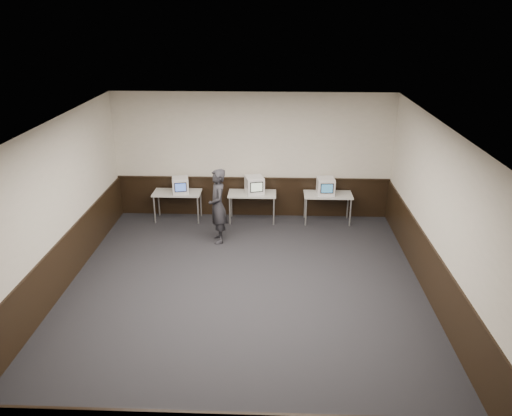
{
  "coord_description": "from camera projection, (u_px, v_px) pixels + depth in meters",
  "views": [
    {
      "loc": [
        0.55,
        -8.15,
        5.08
      ],
      "look_at": [
        0.17,
        1.6,
        1.15
      ],
      "focal_mm": 35.0,
      "sensor_mm": 36.0,
      "label": 1
    }
  ],
  "objects": [
    {
      "name": "wainscot_back",
      "position": [
        253.0,
        197.0,
        12.97
      ],
      "size": [
        6.98,
        0.04,
        1.0
      ],
      "primitive_type": "cube",
      "color": "black",
      "rests_on": "back_wall"
    },
    {
      "name": "back_wall",
      "position": [
        253.0,
        156.0,
        12.58
      ],
      "size": [
        7.0,
        0.0,
        7.0
      ],
      "primitive_type": "plane",
      "rotation": [
        1.57,
        0.0,
        0.0
      ],
      "color": "beige",
      "rests_on": "ground"
    },
    {
      "name": "wainscot_left",
      "position": [
        60.0,
        269.0,
        9.4
      ],
      "size": [
        0.04,
        7.98,
        1.0
      ],
      "primitive_type": "cube",
      "color": "black",
      "rests_on": "left_wall"
    },
    {
      "name": "wainscot_rail",
      "position": [
        253.0,
        178.0,
        12.76
      ],
      "size": [
        6.98,
        0.06,
        0.04
      ],
      "primitive_type": "cube",
      "color": "black",
      "rests_on": "wainscot_back"
    },
    {
      "name": "desk_left",
      "position": [
        177.0,
        195.0,
        12.62
      ],
      "size": [
        1.2,
        0.6,
        0.75
      ],
      "color": "beige",
      "rests_on": "ground"
    },
    {
      "name": "left_wall",
      "position": [
        49.0,
        215.0,
        8.99
      ],
      "size": [
        0.0,
        8.0,
        8.0
      ],
      "primitive_type": "plane",
      "rotation": [
        1.57,
        0.0,
        1.57
      ],
      "color": "beige",
      "rests_on": "ground"
    },
    {
      "name": "wainscot_right",
      "position": [
        432.0,
        276.0,
        9.16
      ],
      "size": [
        0.04,
        7.98,
        1.0
      ],
      "primitive_type": "cube",
      "color": "black",
      "rests_on": "right_wall"
    },
    {
      "name": "emac_left",
      "position": [
        180.0,
        185.0,
        12.46
      ],
      "size": [
        0.47,
        0.49,
        0.4
      ],
      "rotation": [
        0.0,
        0.0,
        0.2
      ],
      "color": "white",
      "rests_on": "desk_left"
    },
    {
      "name": "front_wall",
      "position": [
        219.0,
        369.0,
        5.16
      ],
      "size": [
        7.0,
        0.0,
        7.0
      ],
      "primitive_type": "plane",
      "rotation": [
        -1.57,
        0.0,
        0.0
      ],
      "color": "beige",
      "rests_on": "ground"
    },
    {
      "name": "ceiling",
      "position": [
        242.0,
        129.0,
        8.27
      ],
      "size": [
        8.0,
        8.0,
        0.0
      ],
      "primitive_type": "plane",
      "rotation": [
        3.14,
        0.0,
        0.0
      ],
      "color": "white",
      "rests_on": "back_wall"
    },
    {
      "name": "person",
      "position": [
        218.0,
        206.0,
        11.36
      ],
      "size": [
        0.57,
        0.73,
        1.75
      ],
      "primitive_type": "imported",
      "rotation": [
        0.0,
        0.0,
        -1.3
      ],
      "color": "#25252A",
      "rests_on": "ground"
    },
    {
      "name": "floor",
      "position": [
        244.0,
        295.0,
        9.47
      ],
      "size": [
        8.0,
        8.0,
        0.0
      ],
      "primitive_type": "plane",
      "color": "black",
      "rests_on": "ground"
    },
    {
      "name": "desk_center",
      "position": [
        252.0,
        196.0,
        12.55
      ],
      "size": [
        1.2,
        0.6,
        0.75
      ],
      "color": "beige",
      "rests_on": "ground"
    },
    {
      "name": "emac_right",
      "position": [
        326.0,
        186.0,
        12.36
      ],
      "size": [
        0.45,
        0.48,
        0.42
      ],
      "rotation": [
        0.0,
        0.0,
        0.05
      ],
      "color": "white",
      "rests_on": "desk_right"
    },
    {
      "name": "desk_right",
      "position": [
        328.0,
        197.0,
        12.48
      ],
      "size": [
        1.2,
        0.6,
        0.75
      ],
      "color": "beige",
      "rests_on": "ground"
    },
    {
      "name": "right_wall",
      "position": [
        442.0,
        221.0,
        8.75
      ],
      "size": [
        0.0,
        8.0,
        8.0
      ],
      "primitive_type": "plane",
      "rotation": [
        1.57,
        0.0,
        -1.57
      ],
      "color": "beige",
      "rests_on": "ground"
    },
    {
      "name": "emac_center",
      "position": [
        255.0,
        185.0,
        12.43
      ],
      "size": [
        0.54,
        0.55,
        0.43
      ],
      "rotation": [
        0.0,
        0.0,
        0.27
      ],
      "color": "white",
      "rests_on": "desk_center"
    }
  ]
}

